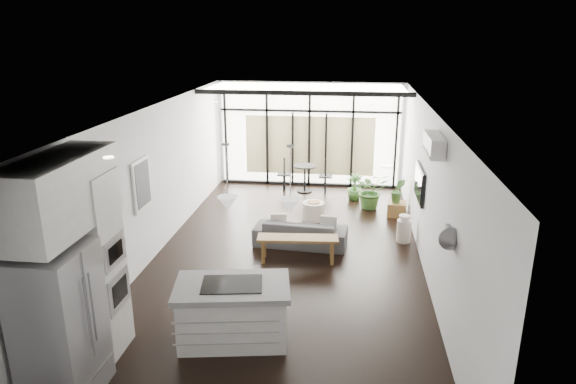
% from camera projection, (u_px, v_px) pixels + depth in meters
% --- Properties ---
extents(floor, '(5.00, 10.00, 0.00)m').
position_uv_depth(floor, '(286.00, 261.00, 9.58)').
color(floor, black).
rests_on(floor, ground).
extents(ceiling, '(5.00, 10.00, 0.00)m').
position_uv_depth(ceiling, '(286.00, 111.00, 8.72)').
color(ceiling, white).
rests_on(ceiling, ground).
extents(wall_left, '(0.02, 10.00, 2.80)m').
position_uv_depth(wall_left, '(152.00, 184.00, 9.45)').
color(wall_left, silver).
rests_on(wall_left, ground).
extents(wall_right, '(0.02, 10.00, 2.80)m').
position_uv_depth(wall_right, '(429.00, 194.00, 8.85)').
color(wall_right, silver).
rests_on(wall_right, ground).
extents(wall_back, '(5.00, 0.02, 2.80)m').
position_uv_depth(wall_back, '(310.00, 134.00, 13.88)').
color(wall_back, silver).
rests_on(wall_back, ground).
extents(wall_front, '(5.00, 0.02, 2.80)m').
position_uv_depth(wall_front, '(211.00, 361.00, 4.42)').
color(wall_front, silver).
rests_on(wall_front, ground).
extents(glazing, '(5.00, 0.20, 2.80)m').
position_uv_depth(glazing, '(309.00, 135.00, 13.76)').
color(glazing, black).
rests_on(glazing, ground).
extents(skylight, '(4.70, 1.90, 0.06)m').
position_uv_depth(skylight, '(307.00, 87.00, 12.51)').
color(skylight, white).
rests_on(skylight, ceiling).
extents(neighbour_building, '(3.50, 0.02, 1.60)m').
position_uv_depth(neighbour_building, '(309.00, 146.00, 13.92)').
color(neighbour_building, beige).
rests_on(neighbour_building, ground).
extents(island, '(1.68, 1.16, 0.85)m').
position_uv_depth(island, '(233.00, 312.00, 7.03)').
color(island, white).
rests_on(island, floor).
extents(cooktop, '(0.89, 0.67, 0.01)m').
position_uv_depth(cooktop, '(232.00, 284.00, 6.90)').
color(cooktop, black).
rests_on(cooktop, island).
extents(fridge, '(0.72, 0.90, 1.85)m').
position_uv_depth(fridge, '(60.00, 325.00, 5.81)').
color(fridge, '#A2A2A6').
rests_on(fridge, floor).
extents(appliance_column, '(0.64, 0.67, 2.47)m').
position_uv_depth(appliance_column, '(92.00, 266.00, 6.57)').
color(appliance_column, white).
rests_on(appliance_column, floor).
extents(upper_cabinets, '(0.62, 1.75, 0.86)m').
position_uv_depth(upper_cabinets, '(61.00, 194.00, 5.81)').
color(upper_cabinets, white).
rests_on(upper_cabinets, wall_left).
extents(pendant_left, '(0.26, 0.26, 0.18)m').
position_uv_depth(pendant_left, '(228.00, 203.00, 6.50)').
color(pendant_left, white).
rests_on(pendant_left, ceiling).
extents(pendant_right, '(0.26, 0.26, 0.18)m').
position_uv_depth(pendant_right, '(290.00, 206.00, 6.41)').
color(pendant_right, white).
rests_on(pendant_right, ceiling).
extents(sofa, '(1.86, 0.67, 0.71)m').
position_uv_depth(sofa, '(301.00, 228.00, 10.18)').
color(sofa, '#464649').
rests_on(sofa, floor).
extents(console_bench, '(1.51, 0.50, 0.48)m').
position_uv_depth(console_bench, '(298.00, 249.00, 9.49)').
color(console_bench, brown).
rests_on(console_bench, floor).
extents(pouf, '(0.62, 0.62, 0.40)m').
position_uv_depth(pouf, '(313.00, 211.00, 11.59)').
color(pouf, silver).
rests_on(pouf, floor).
extents(crate, '(0.47, 0.47, 0.32)m').
position_uv_depth(crate, '(397.00, 209.00, 11.84)').
color(crate, brown).
rests_on(crate, floor).
extents(plant_tall, '(1.02, 1.08, 0.68)m').
position_uv_depth(plant_tall, '(371.00, 194.00, 12.28)').
color(plant_tall, '#366329').
rests_on(plant_tall, floor).
extents(plant_med, '(0.63, 0.77, 0.38)m').
position_uv_depth(plant_med, '(354.00, 193.00, 12.93)').
color(plant_med, '#366329').
rests_on(plant_med, floor).
extents(plant_crate, '(0.38, 0.61, 0.26)m').
position_uv_depth(plant_crate, '(398.00, 197.00, 11.75)').
color(plant_crate, '#366329').
rests_on(plant_crate, crate).
extents(milk_can, '(0.29, 0.29, 0.57)m').
position_uv_depth(milk_can, '(404.00, 228.00, 10.35)').
color(milk_can, beige).
rests_on(milk_can, floor).
extents(bistro_set, '(1.44, 0.63, 0.68)m').
position_uv_depth(bistro_set, '(305.00, 179.00, 13.53)').
color(bistro_set, black).
rests_on(bistro_set, floor).
extents(tv, '(0.05, 1.10, 0.65)m').
position_uv_depth(tv, '(420.00, 183.00, 9.83)').
color(tv, black).
rests_on(tv, wall_right).
extents(ac_unit, '(0.22, 0.90, 0.30)m').
position_uv_depth(ac_unit, '(434.00, 145.00, 7.79)').
color(ac_unit, white).
rests_on(ac_unit, wall_right).
extents(framed_art, '(0.04, 0.70, 0.90)m').
position_uv_depth(framed_art, '(142.00, 184.00, 8.93)').
color(framed_art, black).
rests_on(framed_art, wall_left).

